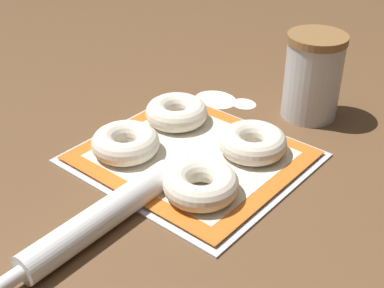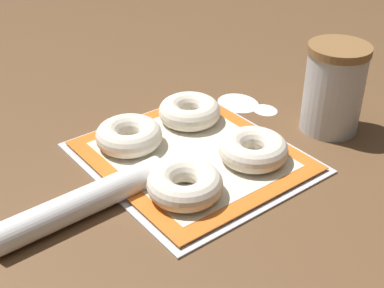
# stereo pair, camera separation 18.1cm
# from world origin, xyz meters

# --- Properties ---
(ground_plane) EXTENTS (2.80, 2.80, 0.00)m
(ground_plane) POSITION_xyz_m (0.00, 0.00, 0.00)
(ground_plane) COLOR brown
(baking_tray) EXTENTS (0.40, 0.37, 0.01)m
(baking_tray) POSITION_xyz_m (-0.01, -0.01, 0.00)
(baking_tray) COLOR silver
(baking_tray) RESTS_ON ground_plane
(baking_mat) EXTENTS (0.38, 0.34, 0.00)m
(baking_mat) POSITION_xyz_m (-0.01, -0.01, 0.01)
(baking_mat) COLOR orange
(baking_mat) RESTS_ON baking_tray
(bagel_front_left) EXTENTS (0.13, 0.13, 0.05)m
(bagel_front_left) POSITION_xyz_m (-0.11, -0.09, 0.03)
(bagel_front_left) COLOR silver
(bagel_front_left) RESTS_ON baking_mat
(bagel_front_right) EXTENTS (0.13, 0.13, 0.05)m
(bagel_front_right) POSITION_xyz_m (0.08, -0.10, 0.03)
(bagel_front_right) COLOR silver
(bagel_front_right) RESTS_ON baking_mat
(bagel_back_left) EXTENTS (0.13, 0.13, 0.05)m
(bagel_back_left) POSITION_xyz_m (-0.12, 0.06, 0.03)
(bagel_back_left) COLOR silver
(bagel_back_left) RESTS_ON baking_mat
(bagel_back_right) EXTENTS (0.13, 0.13, 0.05)m
(bagel_back_right) POSITION_xyz_m (0.07, 0.07, 0.03)
(bagel_back_right) COLOR silver
(bagel_back_right) RESTS_ON baking_mat
(flour_canister) EXTENTS (0.12, 0.12, 0.18)m
(flour_canister) POSITION_xyz_m (0.07, 0.29, 0.09)
(flour_canister) COLOR silver
(flour_canister) RESTS_ON ground_plane
(rolling_pin) EXTENTS (0.06, 0.41, 0.05)m
(rolling_pin) POSITION_xyz_m (0.01, -0.26, 0.02)
(rolling_pin) COLOR silver
(rolling_pin) RESTS_ON ground_plane
(flour_patch_near) EXTENTS (0.10, 0.09, 0.00)m
(flour_patch_near) POSITION_xyz_m (-0.13, 0.21, 0.00)
(flour_patch_near) COLOR white
(flour_patch_near) RESTS_ON ground_plane
(flour_patch_far) EXTENTS (0.06, 0.05, 0.00)m
(flour_patch_far) POSITION_xyz_m (-0.07, 0.24, 0.00)
(flour_patch_far) COLOR white
(flour_patch_far) RESTS_ON ground_plane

